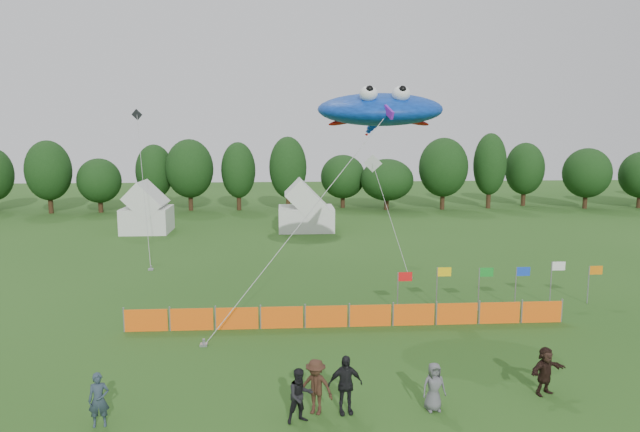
{
  "coord_description": "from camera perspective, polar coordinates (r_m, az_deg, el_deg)",
  "views": [
    {
      "loc": [
        -1.58,
        -17.94,
        8.83
      ],
      "look_at": [
        0.0,
        6.0,
        5.2
      ],
      "focal_mm": 32.0,
      "sensor_mm": 36.0,
      "label": 1
    }
  ],
  "objects": [
    {
      "name": "small_kite_white",
      "position": [
        39.42,
        6.09,
        2.78
      ],
      "size": [
        1.93,
        7.92,
        7.14
      ],
      "color": "silver",
      "rests_on": "ground"
    },
    {
      "name": "ground",
      "position": [
        20.05,
        1.18,
        -17.52
      ],
      "size": [
        160.0,
        160.0,
        0.0
      ],
      "primitive_type": "plane",
      "color": "#234C16",
      "rests_on": "ground"
    },
    {
      "name": "treeline",
      "position": [
        63.12,
        -0.87,
        4.38
      ],
      "size": [
        104.57,
        8.78,
        8.36
      ],
      "color": "#382314",
      "rests_on": "ground"
    },
    {
      "name": "barrier_fence",
      "position": [
        26.17,
        2.84,
        -9.96
      ],
      "size": [
        19.9,
        0.06,
        1.0
      ],
      "color": "#FF5E0E",
      "rests_on": "ground"
    },
    {
      "name": "tent_right",
      "position": [
        50.34,
        -1.41,
        0.51
      ],
      "size": [
        4.91,
        3.92,
        3.46
      ],
      "color": "silver",
      "rests_on": "ground"
    },
    {
      "name": "tent_left",
      "position": [
        51.74,
        -16.93,
        0.41
      ],
      "size": [
        4.04,
        4.04,
        3.56
      ],
      "color": "silver",
      "rests_on": "ground"
    },
    {
      "name": "flag_row",
      "position": [
        29.96,
        17.49,
        -6.13
      ],
      "size": [
        10.73,
        0.82,
        2.23
      ],
      "color": "gray",
      "rests_on": "ground"
    },
    {
      "name": "spectator_f",
      "position": [
        21.21,
        21.59,
        -14.2
      ],
      "size": [
        1.6,
        1.06,
        1.65
      ],
      "primitive_type": "imported",
      "rotation": [
        0.0,
        0.0,
        0.41
      ],
      "color": "black",
      "rests_on": "ground"
    },
    {
      "name": "spectator_a",
      "position": [
        19.09,
        -21.25,
        -16.76
      ],
      "size": [
        0.67,
        0.51,
        1.67
      ],
      "primitive_type": "imported",
      "rotation": [
        0.0,
        0.0,
        0.19
      ],
      "color": "#293744",
      "rests_on": "ground"
    },
    {
      "name": "spectator_e",
      "position": [
        19.16,
        11.32,
        -16.4
      ],
      "size": [
        0.82,
        0.59,
        1.57
      ],
      "primitive_type": "imported",
      "rotation": [
        0.0,
        0.0,
        0.12
      ],
      "color": "#56575C",
      "rests_on": "ground"
    },
    {
      "name": "stingray_kite",
      "position": [
        29.31,
        5.93,
        10.49
      ],
      "size": [
        11.67,
        14.12,
        10.96
      ],
      "color": "blue",
      "rests_on": "ground"
    },
    {
      "name": "small_kite_dark",
      "position": [
        42.77,
        -17.38,
        4.36
      ],
      "size": [
        3.3,
        9.6,
        10.45
      ],
      "color": "black",
      "rests_on": "ground"
    },
    {
      "name": "spectator_b",
      "position": [
        18.12,
        -1.99,
        -17.52
      ],
      "size": [
        1.0,
        0.89,
        1.7
      ],
      "primitive_type": "imported",
      "rotation": [
        0.0,
        0.0,
        0.35
      ],
      "color": "black",
      "rests_on": "ground"
    },
    {
      "name": "spectator_d",
      "position": [
        18.6,
        2.53,
        -16.48
      ],
      "size": [
        1.16,
        0.61,
        1.89
      ],
      "primitive_type": "imported",
      "rotation": [
        0.0,
        0.0,
        0.14
      ],
      "color": "black",
      "rests_on": "ground"
    },
    {
      "name": "spectator_c",
      "position": [
        18.58,
        -0.44,
        -16.7
      ],
      "size": [
        1.32,
        1.08,
        1.77
      ],
      "primitive_type": "imported",
      "rotation": [
        0.0,
        0.0,
        -0.44
      ],
      "color": "#382116",
      "rests_on": "ground"
    }
  ]
}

